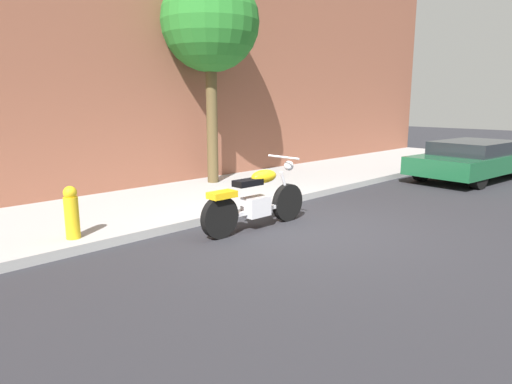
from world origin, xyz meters
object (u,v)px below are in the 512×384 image
Objects in this scene: parked_car_green at (475,159)px; fire_hydrant at (72,217)px; street_tree at (210,24)px; motorcycle at (256,201)px.

parked_car_green is 10.33m from fire_hydrant.
motorcycle is at bearing -118.87° from street_tree.
parked_car_green is 0.89× the size of street_tree.
parked_car_green is at bearing -34.58° from street_tree.
street_tree is at bearing 26.13° from fire_hydrant.
motorcycle is 0.49× the size of parked_car_green.
street_tree is at bearing 61.13° from motorcycle.
fire_hydrant is at bearing 155.80° from motorcycle.
motorcycle is 7.64m from parked_car_green.
motorcycle is at bearing 174.76° from parked_car_green.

